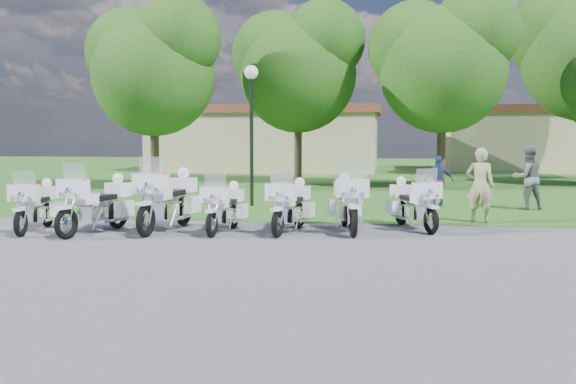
# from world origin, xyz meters

# --- Properties ---
(ground) EXTENTS (100.00, 100.00, 0.00)m
(ground) POSITION_xyz_m (0.00, 0.00, 0.00)
(ground) COLOR #5E5D63
(ground) RESTS_ON ground
(grass_lawn) EXTENTS (100.00, 48.00, 0.01)m
(grass_lawn) POSITION_xyz_m (0.00, 27.00, 0.00)
(grass_lawn) COLOR #2C5E1D
(grass_lawn) RESTS_ON ground
(motorcycle_0) EXTENTS (0.91, 2.17, 1.46)m
(motorcycle_0) POSITION_xyz_m (-6.39, 0.63, 0.61)
(motorcycle_0) COLOR black
(motorcycle_0) RESTS_ON ground
(motorcycle_1) EXTENTS (1.18, 2.40, 1.64)m
(motorcycle_1) POSITION_xyz_m (-4.85, 0.58, 0.69)
(motorcycle_1) COLOR black
(motorcycle_1) RESTS_ON ground
(motorcycle_2) EXTENTS (1.08, 2.63, 1.77)m
(motorcycle_2) POSITION_xyz_m (-3.37, 1.23, 0.74)
(motorcycle_2) COLOR black
(motorcycle_2) RESTS_ON ground
(motorcycle_3) EXTENTS (0.79, 2.09, 1.40)m
(motorcycle_3) POSITION_xyz_m (-1.98, 1.15, 0.59)
(motorcycle_3) COLOR black
(motorcycle_3) RESTS_ON ground
(motorcycle_4) EXTENTS (0.96, 2.21, 1.50)m
(motorcycle_4) POSITION_xyz_m (-0.47, 1.40, 0.63)
(motorcycle_4) COLOR black
(motorcycle_4) RESTS_ON ground
(motorcycle_5) EXTENTS (1.06, 2.41, 1.63)m
(motorcycle_5) POSITION_xyz_m (0.83, 1.75, 0.68)
(motorcycle_5) COLOR black
(motorcycle_5) RESTS_ON ground
(motorcycle_6) EXTENTS (1.28, 2.08, 1.49)m
(motorcycle_6) POSITION_xyz_m (2.36, 2.37, 0.62)
(motorcycle_6) COLOR black
(motorcycle_6) RESTS_ON ground
(lamp_post) EXTENTS (0.44, 0.44, 4.44)m
(lamp_post) POSITION_xyz_m (-2.53, 6.69, 3.33)
(lamp_post) COLOR black
(lamp_post) RESTS_ON ground
(tree_0) EXTENTS (5.93, 5.06, 7.91)m
(tree_0) POSITION_xyz_m (-7.92, 12.45, 5.23)
(tree_0) COLOR #38281C
(tree_0) RESTS_ON ground
(tree_1) EXTENTS (6.35, 5.42, 8.47)m
(tree_1) POSITION_xyz_m (-2.50, 16.86, 5.60)
(tree_1) COLOR #38281C
(tree_1) RESTS_ON ground
(tree_2) EXTENTS (6.28, 5.36, 8.37)m
(tree_2) POSITION_xyz_m (3.96, 14.98, 5.54)
(tree_2) COLOR #38281C
(tree_2) RESTS_ON ground
(building_west) EXTENTS (14.56, 8.32, 4.10)m
(building_west) POSITION_xyz_m (-6.00, 28.00, 2.07)
(building_west) COLOR #BEAC89
(building_west) RESTS_ON ground
(building_east) EXTENTS (11.44, 7.28, 4.10)m
(building_east) POSITION_xyz_m (11.00, 30.00, 2.07)
(building_east) COLOR #BEAC89
(building_east) RESTS_ON ground
(bystander_a) EXTENTS (0.80, 0.63, 1.92)m
(bystander_a) POSITION_xyz_m (4.10, 3.74, 0.96)
(bystander_a) COLOR tan
(bystander_a) RESTS_ON ground
(bystander_b) EXTENTS (1.08, 0.94, 1.92)m
(bystander_b) POSITION_xyz_m (5.93, 6.99, 0.96)
(bystander_b) COLOR slate
(bystander_b) RESTS_ON ground
(bystander_c) EXTENTS (0.97, 0.47, 1.60)m
(bystander_c) POSITION_xyz_m (3.34, 7.43, 0.80)
(bystander_c) COLOR navy
(bystander_c) RESTS_ON ground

